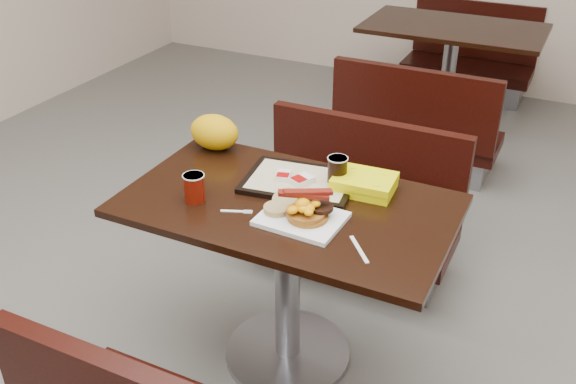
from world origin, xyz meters
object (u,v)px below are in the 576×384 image
at_px(bench_far_n, 469,53).
at_px(clamshell, 364,183).
at_px(platter, 301,219).
at_px(bench_near_n, 351,205).
at_px(pancake_stack, 308,214).
at_px(paper_bag, 214,132).
at_px(table_near, 288,284).
at_px(fork, 232,211).
at_px(knife, 359,249).
at_px(coffee_cup_near, 194,188).
at_px(hashbrown_sleeve_left, 284,175).
at_px(bench_far_s, 420,116).
at_px(table_far, 448,79).
at_px(tray, 300,182).
at_px(coffee_cup_far, 337,170).
at_px(hashbrown_sleeve_right, 302,180).

distance_m(bench_far_n, clamshell, 3.14).
bearing_deg(platter, bench_near_n, 99.59).
height_order(pancake_stack, paper_bag, paper_bag).
distance_m(table_near, fork, 0.43).
bearing_deg(platter, knife, -15.28).
bearing_deg(platter, coffee_cup_near, -171.80).
distance_m(bench_far_n, paper_bag, 3.10).
height_order(hashbrown_sleeve_left, clamshell, clamshell).
distance_m(pancake_stack, hashbrown_sleeve_left, 0.30).
distance_m(bench_far_s, clamshell, 1.76).
relative_size(table_far, knife, 7.72).
bearing_deg(pancake_stack, table_near, 143.08).
relative_size(tray, paper_bag, 1.94).
bearing_deg(clamshell, table_near, -141.37).
relative_size(table_near, coffee_cup_near, 11.46).
bearing_deg(knife, bench_far_n, 145.79).
height_order(pancake_stack, fork, pancake_stack).
distance_m(knife, clamshell, 0.39).
relative_size(bench_far_n, knife, 6.43).
bearing_deg(fork, coffee_cup_far, 30.22).
xyz_separation_m(tray, coffee_cup_far, (0.13, 0.05, 0.06)).
distance_m(table_far, paper_bag, 2.42).
distance_m(coffee_cup_far, paper_bag, 0.59).
relative_size(pancake_stack, paper_bag, 0.67).
relative_size(tray, hashbrown_sleeve_left, 5.81).
height_order(knife, coffee_cup_far, coffee_cup_far).
distance_m(platter, paper_bag, 0.68).
bearing_deg(paper_bag, bench_far_n, 81.15).
relative_size(knife, tray, 0.37).
height_order(table_far, bench_far_n, table_far).
xyz_separation_m(bench_far_n, hashbrown_sleeve_left, (-0.08, -3.17, 0.42)).
relative_size(bench_near_n, coffee_cup_far, 9.94).
xyz_separation_m(fork, coffee_cup_far, (0.27, 0.33, 0.07)).
height_order(tray, paper_bag, paper_bag).
height_order(table_near, bench_far_n, table_near).
bearing_deg(knife, platter, -147.56).
bearing_deg(coffee_cup_near, bench_near_n, 69.71).
bearing_deg(clamshell, paper_bag, 170.67).
relative_size(table_near, clamshell, 5.33).
height_order(coffee_cup_near, tray, coffee_cup_near).
relative_size(hashbrown_sleeve_left, coffee_cup_far, 0.71).
bearing_deg(coffee_cup_far, bench_far_s, 93.91).
relative_size(table_near, bench_far_n, 1.20).
distance_m(coffee_cup_near, knife, 0.65).
bearing_deg(table_near, hashbrown_sleeve_right, 89.37).
bearing_deg(fork, hashbrown_sleeve_right, 39.68).
distance_m(platter, coffee_cup_near, 0.41).
height_order(coffee_cup_far, clamshell, coffee_cup_far).
distance_m(tray, clamshell, 0.25).
height_order(table_far, pancake_stack, pancake_stack).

